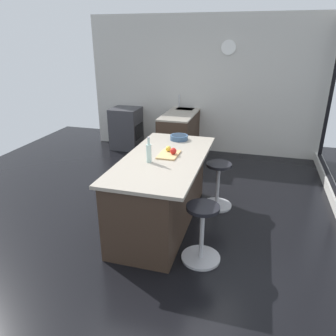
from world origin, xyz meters
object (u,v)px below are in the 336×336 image
(stool_by_window, at_px, (218,186))
(apple_red, at_px, (173,151))
(cutting_board, at_px, (169,155))
(water_bottle, at_px, (149,152))
(fruit_bowl, at_px, (179,137))
(kitchen_island, at_px, (161,190))
(oven_range, at_px, (126,128))
(apple_yellow, at_px, (168,149))
(stool_middle, at_px, (202,235))

(stool_by_window, distance_m, apple_red, 1.02)
(cutting_board, distance_m, water_bottle, 0.35)
(water_bottle, bearing_deg, stool_by_window, 138.75)
(cutting_board, relative_size, apple_red, 4.43)
(water_bottle, relative_size, fruit_bowl, 1.20)
(kitchen_island, bearing_deg, cutting_board, 134.73)
(oven_range, bearing_deg, fruit_bowl, 39.89)
(cutting_board, height_order, fruit_bowl, fruit_bowl)
(apple_yellow, xyz_separation_m, apple_red, (0.09, 0.09, 0.01))
(kitchen_island, bearing_deg, oven_range, -149.34)
(stool_middle, bearing_deg, kitchen_island, -133.85)
(kitchen_island, xyz_separation_m, cutting_board, (-0.08, 0.08, 0.47))
(apple_yellow, distance_m, water_bottle, 0.42)
(kitchen_island, relative_size, water_bottle, 6.48)
(kitchen_island, distance_m, stool_by_window, 0.93)
(stool_by_window, distance_m, stool_middle, 1.28)
(stool_by_window, relative_size, cutting_board, 1.88)
(oven_range, height_order, kitchen_island, kitchen_island)
(stool_middle, bearing_deg, stool_by_window, 180.00)
(cutting_board, bearing_deg, apple_yellow, -161.11)
(oven_range, bearing_deg, kitchen_island, 30.66)
(stool_middle, distance_m, apple_yellow, 1.22)
(kitchen_island, distance_m, cutting_board, 0.49)
(oven_range, bearing_deg, stool_by_window, 46.98)
(cutting_board, relative_size, apple_yellow, 5.14)
(apple_yellow, bearing_deg, kitchen_island, -15.75)
(stool_middle, bearing_deg, cutting_board, -141.14)
(oven_range, height_order, apple_red, apple_red)
(oven_range, bearing_deg, water_bottle, 27.73)
(apple_red, distance_m, water_bottle, 0.38)
(apple_red, bearing_deg, stool_middle, 35.68)
(apple_yellow, xyz_separation_m, water_bottle, (0.39, -0.13, 0.07))
(kitchen_island, relative_size, apple_red, 24.92)
(apple_yellow, bearing_deg, cutting_board, 18.89)
(stool_by_window, relative_size, apple_yellow, 9.66)
(stool_by_window, distance_m, cutting_board, 1.02)
(cutting_board, bearing_deg, oven_range, -147.33)
(kitchen_island, bearing_deg, stool_by_window, 133.85)
(oven_range, relative_size, apple_yellow, 12.78)
(kitchen_island, height_order, stool_middle, kitchen_island)
(apple_yellow, relative_size, water_bottle, 0.22)
(oven_range, xyz_separation_m, apple_yellow, (2.64, 1.72, 0.54))
(apple_red, relative_size, fruit_bowl, 0.31)
(stool_middle, xyz_separation_m, fruit_bowl, (-1.40, -0.62, 0.66))
(apple_yellow, height_order, fruit_bowl, apple_yellow)
(stool_middle, bearing_deg, water_bottle, -119.98)
(stool_by_window, height_order, apple_yellow, apple_yellow)
(cutting_board, distance_m, apple_red, 0.08)
(kitchen_island, xyz_separation_m, fruit_bowl, (-0.76, 0.05, 0.50))
(water_bottle, xyz_separation_m, fruit_bowl, (-0.97, 0.13, -0.08))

